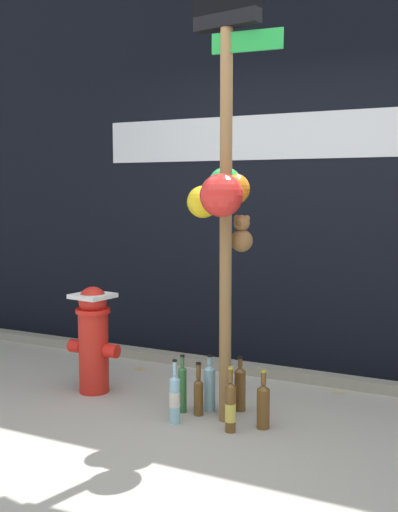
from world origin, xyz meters
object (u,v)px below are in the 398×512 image
Objects in this scene: bottle_1 at (231,407)px; bottle_4 at (225,393)px; memorial_post at (224,165)px; bottle_5 at (240,388)px; bottle_7 at (198,394)px; bottle_2 at (175,398)px; bottle_3 at (182,388)px; bottle_6 at (210,387)px; bottle_0 at (263,405)px; fire_hydrant at (93,337)px.

bottle_1 is 0.28m from bottle_4.
memorial_post is 7.58× the size of bottle_5.
bottle_1 is 0.34m from bottle_7.
bottle_2 is 1.06× the size of bottle_3.
memorial_post is 6.83× the size of bottle_2.
bottle_4 is at bearing 15.86° from bottle_3.
bottle_3 is at bearing -146.59° from bottle_6.
memorial_post is 1.47m from bottle_5.
bottle_0 is at bearing -16.18° from bottle_6.
bottle_2 reaches higher than bottle_5.
bottle_5 reaches higher than bottle_4.
bottle_6 is 1.09× the size of bottle_7.
fire_hydrant reaches higher than bottle_4.
bottle_4 is (-0.03, 0.09, -1.46)m from memorial_post.
bottle_0 is 0.32m from bottle_4.
bottle_3 reaches higher than bottle_7.
memorial_post reaches higher than bottle_2.
bottle_4 is (-0.30, 0.10, 0.00)m from bottle_0.
fire_hydrant is 2.01× the size of bottle_3.
bottle_2 is 0.48m from bottle_5.
fire_hydrant is at bearing -179.89° from bottle_4.
bottle_3 is 1.10× the size of bottle_7.
bottle_3 is at bearing 158.27° from bottle_1.
bottle_3 reaches higher than bottle_6.
fire_hydrant is 2.11× the size of bottle_5.
bottle_6 is at bearing -151.94° from bottle_5.
memorial_post is at bearing 34.12° from bottle_2.
fire_hydrant is 1.07m from bottle_4.
bottle_3 is 0.38m from bottle_5.
memorial_post is at bearing -4.21° from bottle_7.
fire_hydrant is (-1.07, 0.09, -1.20)m from memorial_post.
bottle_5 is at bearing 82.86° from memorial_post.
bottle_3 is 0.18m from bottle_6.
memorial_post reaches higher than bottle_3.
bottle_0 is at bearing -18.73° from bottle_4.
bottle_5 is (0.28, 0.38, -0.00)m from bottle_2.
bottle_7 is at bearing -5.05° from fire_hydrant.
bottle_5 reaches higher than bottle_7.
bottle_1 is at bearing -28.82° from bottle_7.
fire_hydrant is at bearing 174.95° from bottle_7.
bottle_7 is (-0.18, 0.01, -1.47)m from memorial_post.
bottle_2 reaches higher than bottle_0.
bottle_2 is at bearing -130.53° from bottle_4.
bottle_1 reaches higher than bottle_3.
memorial_post reaches higher than bottle_0.
bottle_1 is at bearing -59.53° from bottle_4.
bottle_4 is 0.13m from bottle_5.
bottle_2 is at bearing -18.07° from fire_hydrant.
bottle_4 is at bearing 49.47° from bottle_2.
bottle_4 is (0.23, 0.27, -0.01)m from bottle_2.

